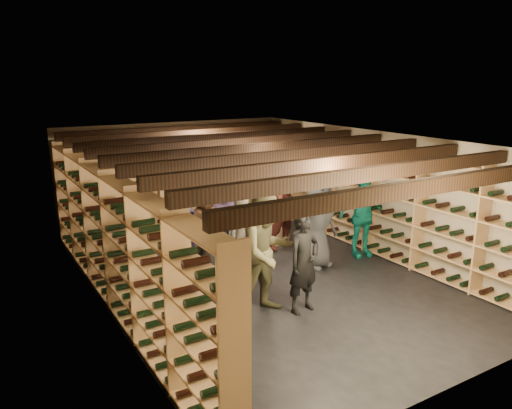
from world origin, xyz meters
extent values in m
plane|color=black|center=(0.00, 0.00, 0.00)|extent=(8.00, 8.00, 0.00)
cube|color=tan|center=(0.00, 4.00, 1.20)|extent=(5.50, 0.02, 2.40)
cube|color=tan|center=(0.00, -4.00, 1.20)|extent=(5.50, 0.02, 2.40)
cube|color=tan|center=(-2.75, 0.00, 1.20)|extent=(0.02, 8.00, 2.40)
cube|color=tan|center=(2.75, 0.00, 1.20)|extent=(0.02, 8.00, 2.40)
cube|color=beige|center=(0.00, 0.00, 2.40)|extent=(5.50, 8.00, 0.01)
cube|color=black|center=(0.00, -3.50, 2.26)|extent=(5.40, 0.12, 0.18)
cube|color=black|center=(0.00, -2.62, 2.26)|extent=(5.40, 0.12, 0.18)
cube|color=black|center=(0.00, -1.75, 2.26)|extent=(5.40, 0.12, 0.18)
cube|color=black|center=(0.00, -0.88, 2.26)|extent=(5.40, 0.12, 0.18)
cube|color=black|center=(0.00, 0.00, 2.26)|extent=(5.40, 0.12, 0.18)
cube|color=black|center=(0.00, 0.88, 2.26)|extent=(5.40, 0.12, 0.18)
cube|color=black|center=(0.00, 1.75, 2.26)|extent=(5.40, 0.12, 0.18)
cube|color=black|center=(0.00, 2.62, 2.26)|extent=(5.40, 0.12, 0.18)
cube|color=black|center=(0.00, 3.50, 2.26)|extent=(5.40, 0.12, 0.18)
cube|color=tan|center=(-2.57, 0.00, 1.07)|extent=(0.32, 7.50, 2.15)
cube|color=tan|center=(2.57, 0.00, 1.07)|extent=(0.32, 7.50, 2.15)
cube|color=tan|center=(0.00, 3.83, 1.07)|extent=(4.70, 0.30, 2.15)
cube|color=tan|center=(-0.14, 1.74, 0.09)|extent=(0.59, 0.50, 0.17)
cube|color=tan|center=(-0.14, 1.74, 0.26)|extent=(0.59, 0.50, 0.17)
cube|color=tan|center=(-0.14, 1.74, 0.43)|extent=(0.59, 0.50, 0.17)
cube|color=tan|center=(1.16, 1.30, 0.09)|extent=(0.58, 0.47, 0.17)
cube|color=tan|center=(1.16, 1.30, 0.26)|extent=(0.58, 0.47, 0.17)
cube|color=tan|center=(1.46, 1.79, 0.09)|extent=(0.54, 0.40, 0.17)
imported|color=black|center=(-1.52, -1.33, 0.83)|extent=(0.95, 0.80, 1.67)
imported|color=black|center=(-0.22, -1.56, 0.78)|extent=(0.62, 0.47, 1.55)
imported|color=brown|center=(-0.70, -1.30, 0.94)|extent=(0.96, 0.77, 1.88)
imported|color=#118673|center=(2.18, -0.19, 0.81)|extent=(1.02, 0.62, 1.62)
imported|color=brown|center=(-0.56, 1.09, 0.74)|extent=(1.44, 0.73, 1.49)
imported|color=#211B41|center=(-1.43, 0.06, 0.74)|extent=(0.76, 0.52, 1.48)
imported|color=gray|center=(-0.42, -0.11, 0.79)|extent=(0.60, 0.41, 1.59)
imported|color=#4A1F19|center=(1.22, 0.92, 0.89)|extent=(0.95, 0.78, 1.78)
imported|color=beige|center=(-1.92, 1.30, 0.79)|extent=(1.05, 0.62, 1.59)
imported|color=slate|center=(-0.05, 1.30, 0.77)|extent=(1.49, 0.95, 1.54)
imported|color=#323337|center=(1.08, -0.23, 0.85)|extent=(0.93, 0.71, 1.71)
camera|label=1|loc=(-4.38, -7.12, 3.43)|focal=35.00mm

